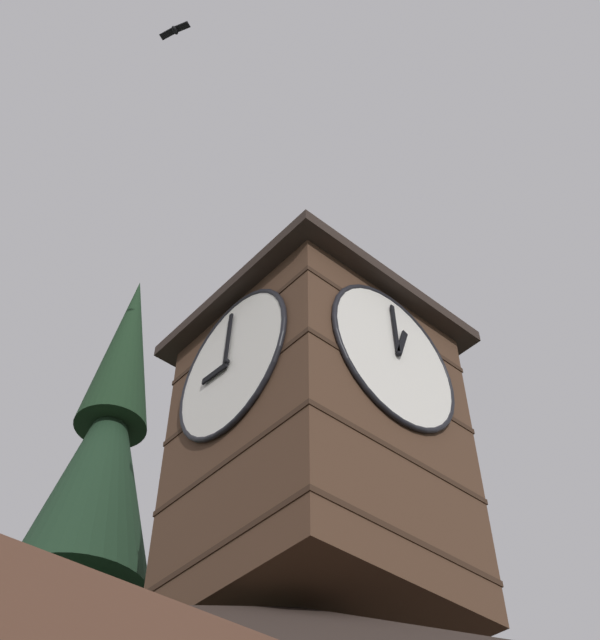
% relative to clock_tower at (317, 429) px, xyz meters
% --- Properties ---
extents(clock_tower, '(4.74, 4.74, 9.23)m').
position_rel_clock_tower_xyz_m(clock_tower, '(0.00, 0.00, 0.00)').
color(clock_tower, '#4C3323').
rests_on(clock_tower, building_main).
extents(flying_bird_high, '(0.44, 0.75, 0.12)m').
position_rel_clock_tower_xyz_m(flying_bird_high, '(4.83, 0.67, 8.62)').
color(flying_bird_high, black).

